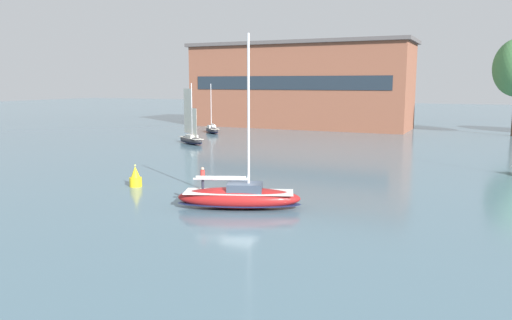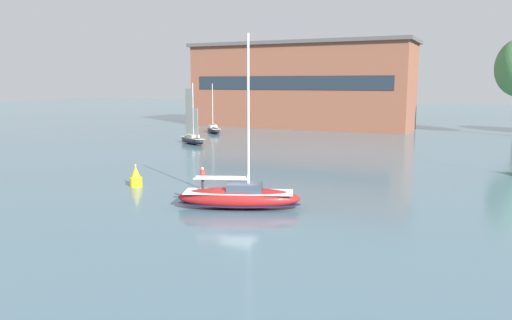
# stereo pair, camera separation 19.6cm
# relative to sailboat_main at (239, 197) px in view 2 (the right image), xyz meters

# --- Properties ---
(ground_plane) EXTENTS (400.00, 400.00, 0.00)m
(ground_plane) POSITION_rel_sailboat_main_xyz_m (-0.02, -0.01, -0.86)
(ground_plane) COLOR slate
(waterfront_building) EXTENTS (45.90, 14.35, 17.25)m
(waterfront_building) POSITION_rel_sailboat_main_xyz_m (-19.54, 65.75, 7.81)
(waterfront_building) COLOR brown
(waterfront_building) RESTS_ON ground
(sailboat_main) EXTENTS (9.50, 5.73, 12.63)m
(sailboat_main) POSITION_rel_sailboat_main_xyz_m (0.00, 0.00, 0.00)
(sailboat_main) COLOR maroon
(sailboat_main) RESTS_ON ground
(sailboat_moored_near_marina) EXTENTS (6.59, 5.06, 9.10)m
(sailboat_moored_near_marina) POSITION_rel_sailboat_main_xyz_m (-24.36, 31.87, -0.09)
(sailboat_moored_near_marina) COLOR #232328
(sailboat_moored_near_marina) RESTS_ON ground
(sailboat_moored_far_slip) EXTENTS (5.74, 6.03, 8.97)m
(sailboat_moored_far_slip) POSITION_rel_sailboat_main_xyz_m (-29.76, 47.60, -0.25)
(sailboat_moored_far_slip) COLOR #232328
(sailboat_moored_far_slip) RESTS_ON ground
(channel_buoy) EXTENTS (1.10, 1.10, 2.00)m
(channel_buoy) POSITION_rel_sailboat_main_xyz_m (-11.89, 3.00, -0.07)
(channel_buoy) COLOR yellow
(channel_buoy) RESTS_ON ground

